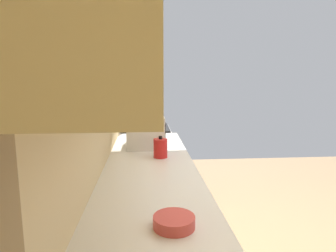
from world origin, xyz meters
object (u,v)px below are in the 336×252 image
at_px(oven_range, 146,162).
at_px(microwave, 146,130).
at_px(kettle, 160,148).
at_px(bowl, 174,221).

height_order(oven_range, microwave, microwave).
bearing_deg(oven_range, microwave, -179.84).
xyz_separation_m(oven_range, microwave, (-0.89, -0.00, 0.58)).
relative_size(oven_range, kettle, 6.25).
distance_m(microwave, kettle, 0.46).
relative_size(oven_range, bowl, 6.05).
height_order(oven_range, kettle, oven_range).
bearing_deg(microwave, oven_range, 0.16).
bearing_deg(bowl, microwave, 4.17).
distance_m(bowl, kettle, 1.10).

